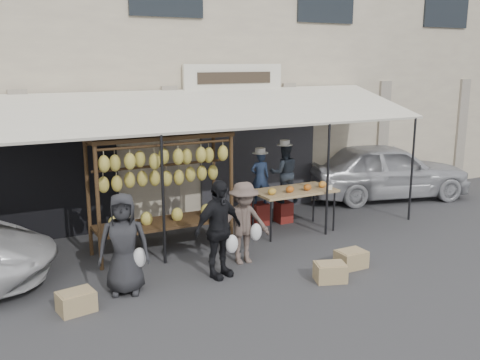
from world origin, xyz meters
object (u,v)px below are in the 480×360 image
object	(u,v)px
sedan	(385,170)
customer_mid	(218,229)
crate_near_a	(330,272)
crate_near_b	(351,259)
produce_table	(295,192)
customer_left	(124,244)
customer_right	(244,223)
banana_rack	(162,170)
vendor_left	(260,178)
crate_far	(76,302)
vendor_right	(284,173)

from	to	relation	value
sedan	customer_mid	bearing A→B (deg)	128.81
crate_near_a	crate_near_b	bearing A→B (deg)	24.60
produce_table	sedan	bearing A→B (deg)	19.66
customer_left	customer_right	xyz separation A→B (m)	(2.21, 0.27, -0.06)
customer_left	customer_mid	world-z (taller)	customer_mid
customer_mid	crate_near_a	bearing A→B (deg)	-49.42
banana_rack	produce_table	size ratio (longest dim) A/B	1.53
produce_table	customer_mid	size ratio (longest dim) A/B	1.03
customer_mid	crate_near_a	size ratio (longest dim) A/B	3.35
sedan	customer_right	bearing A→B (deg)	128.23
customer_left	crate_near_b	xyz separation A→B (m)	(3.77, -0.78, -0.64)
banana_rack	produce_table	xyz separation A→B (m)	(2.85, -0.06, -0.71)
produce_table	customer_mid	xyz separation A→B (m)	(-2.43, -1.46, -0.04)
customer_mid	crate_near_b	size ratio (longest dim) A/B	3.31
customer_mid	customer_right	world-z (taller)	customer_mid
produce_table	sedan	distance (m)	3.87
customer_mid	crate_near_b	world-z (taller)	customer_mid
produce_table	customer_left	world-z (taller)	customer_left
vendor_left	crate_near_a	world-z (taller)	vendor_left
customer_left	produce_table	bearing A→B (deg)	37.63
vendor_left	crate_far	xyz separation A→B (m)	(-4.38, -2.43, -0.90)
vendor_left	customer_right	xyz separation A→B (m)	(-1.37, -1.85, -0.32)
produce_table	crate_near_b	world-z (taller)	produce_table
customer_left	customer_mid	xyz separation A→B (m)	(1.55, -0.09, 0.03)
produce_table	vendor_left	distance (m)	0.87
customer_left	sedan	xyz separation A→B (m)	(7.63, 2.67, -0.06)
customer_right	crate_far	xyz separation A→B (m)	(-3.02, -0.59, -0.59)
vendor_right	customer_mid	distance (m)	3.37
banana_rack	crate_near_b	bearing A→B (deg)	-39.91
produce_table	customer_left	size ratio (longest dim) A/B	1.07
customer_mid	sedan	bearing A→B (deg)	7.88
customer_mid	crate_near_b	xyz separation A→B (m)	(2.22, -0.69, -0.67)
customer_mid	crate_far	size ratio (longest dim) A/B	3.30
produce_table	customer_mid	bearing A→B (deg)	-148.97
vendor_left	sedan	xyz separation A→B (m)	(4.05, 0.55, -0.32)
customer_right	crate_far	bearing A→B (deg)	-164.55
crate_far	sedan	bearing A→B (deg)	19.49
vendor_right	customer_mid	size ratio (longest dim) A/B	0.80
customer_right	crate_far	world-z (taller)	customer_right
vendor_left	customer_right	world-z (taller)	vendor_left
customer_left	vendor_right	bearing A→B (deg)	44.92
banana_rack	customer_right	bearing A→B (deg)	-47.02
banana_rack	customer_left	world-z (taller)	banana_rack
crate_near_a	vendor_right	bearing A→B (deg)	71.61
customer_left	crate_near_a	bearing A→B (deg)	-0.76
crate_near_b	crate_far	world-z (taller)	same
vendor_left	customer_mid	xyz separation A→B (m)	(-2.03, -2.21, -0.23)
customer_right	crate_near_a	distance (m)	1.73
produce_table	vendor_right	bearing A→B (deg)	76.85
vendor_right	crate_near_a	world-z (taller)	vendor_right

